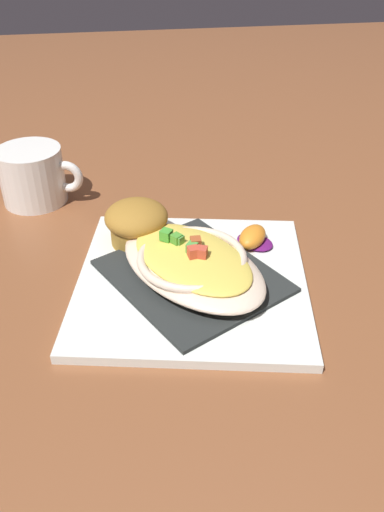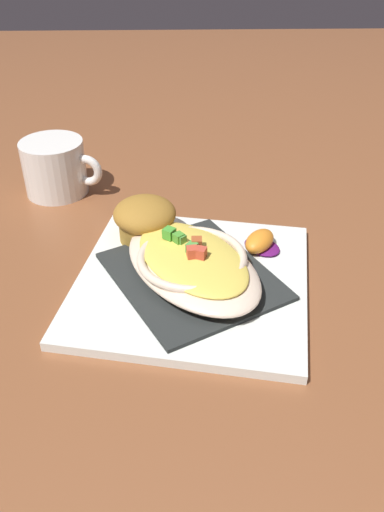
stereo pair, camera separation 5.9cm
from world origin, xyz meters
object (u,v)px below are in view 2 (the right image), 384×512
Objects in this scene: gratin_dish at (192,262)px; coffee_mug at (56,170)px; orange_garnish at (260,242)px; muffin at (145,219)px; square_plate at (192,281)px.

gratin_dish is 1.95× the size of coffee_mug.
gratin_dish is 0.10m from orange_garnish.
muffin reaches higher than gratin_dish.
coffee_mug is (-0.23, -0.19, 0.00)m from gratin_dish.
square_plate is 0.03m from gratin_dish.
orange_garnish is (0.03, 0.14, -0.02)m from muffin.
muffin is at bearing -101.24° from orange_garnish.
coffee_mug is (-0.15, -0.14, -0.00)m from muffin.
coffee_mug is at bearing -122.28° from orange_garnish.
muffin is 0.15m from orange_garnish.
coffee_mug reaches higher than muffin.
coffee_mug reaches higher than gratin_dish.
coffee_mug is (-0.23, -0.19, 0.03)m from square_plate.
muffin is 0.20m from coffee_mug.
orange_garnish is 0.50× the size of coffee_mug.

